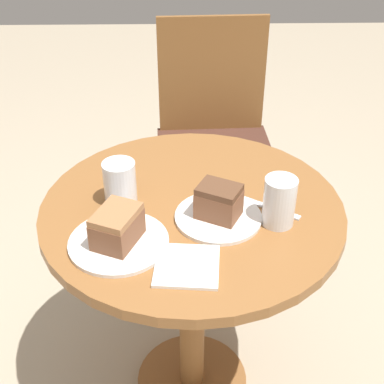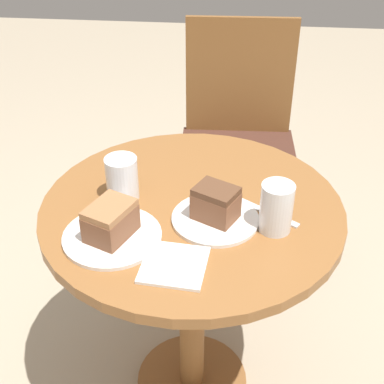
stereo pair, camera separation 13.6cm
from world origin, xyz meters
The scene contains 11 objects.
ground_plane centered at (0.00, 0.00, 0.00)m, with size 8.00×8.00×0.00m, color tan.
table centered at (0.00, 0.00, 0.57)m, with size 0.79×0.79×0.73m.
chair centered at (0.11, 0.81, 0.50)m, with size 0.48×0.46×0.95m.
plate_near centered at (0.06, -0.06, 0.74)m, with size 0.22×0.22×0.01m.
plate_far centered at (-0.18, -0.15, 0.74)m, with size 0.24×0.24×0.01m.
cake_slice_near centered at (0.06, -0.06, 0.79)m, with size 0.13×0.12×0.09m.
cake_slice_far centered at (-0.18, -0.15, 0.78)m, with size 0.13×0.14×0.08m.
glass_lemonade centered at (0.21, -0.08, 0.79)m, with size 0.08×0.08×0.13m.
glass_water centered at (-0.18, 0.02, 0.79)m, with size 0.08×0.08×0.12m.
napkin_stack centered at (-0.02, -0.24, 0.74)m, with size 0.15×0.15×0.01m.
fork centered at (0.19, -0.02, 0.74)m, with size 0.16×0.12×0.00m.
Camera 1 is at (-0.02, -1.12, 1.54)m, focal length 50.00 mm.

